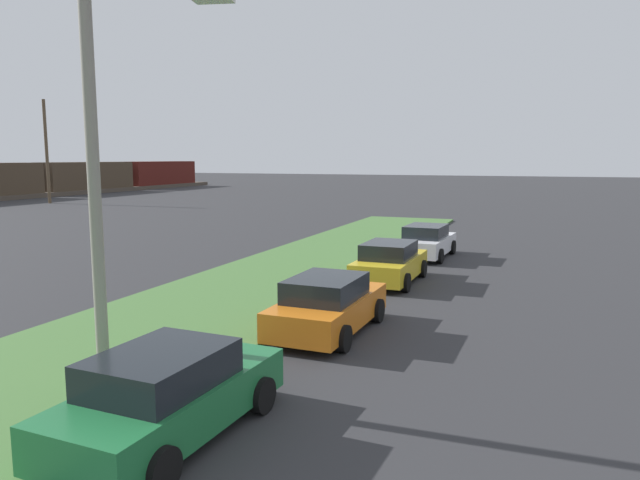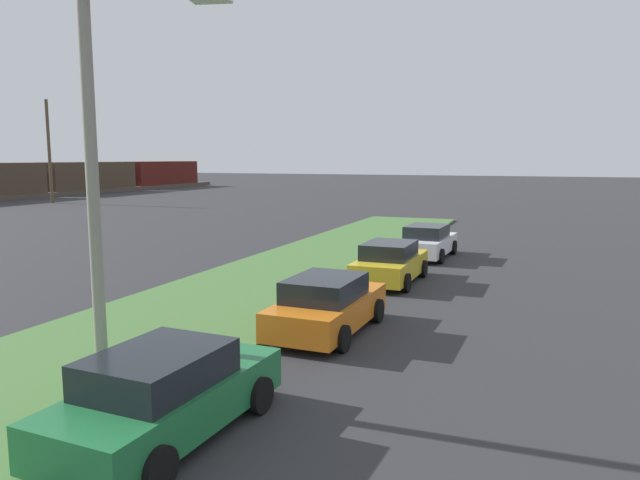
% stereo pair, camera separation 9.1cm
% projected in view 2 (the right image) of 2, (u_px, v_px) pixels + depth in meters
% --- Properties ---
extents(grass_median, '(60.00, 6.00, 0.12)m').
position_uv_depth(grass_median, '(155.00, 331.00, 14.98)').
color(grass_median, '#477238').
rests_on(grass_median, ground).
extents(parked_car_green, '(4.38, 2.18, 1.47)m').
position_uv_depth(parked_car_green, '(165.00, 394.00, 9.30)').
color(parked_car_green, '#1E6B38').
rests_on(parked_car_green, ground).
extents(parked_car_orange, '(4.34, 2.09, 1.47)m').
position_uv_depth(parked_car_orange, '(327.00, 305.00, 14.93)').
color(parked_car_orange, orange).
rests_on(parked_car_orange, ground).
extents(parked_car_yellow, '(4.31, 2.05, 1.47)m').
position_uv_depth(parked_car_yellow, '(390.00, 263.00, 20.95)').
color(parked_car_yellow, gold).
rests_on(parked_car_yellow, ground).
extents(parked_car_white, '(4.37, 2.16, 1.47)m').
position_uv_depth(parked_car_white, '(427.00, 242.00, 26.22)').
color(parked_car_white, silver).
rests_on(parked_car_white, ground).
extents(streetlight, '(0.94, 2.84, 7.50)m').
position_uv_depth(streetlight, '(109.00, 159.00, 10.97)').
color(streetlight, gray).
rests_on(streetlight, ground).
extents(distant_utility_pole, '(0.30, 0.30, 10.00)m').
position_uv_depth(distant_utility_pole, '(49.00, 152.00, 57.26)').
color(distant_utility_pole, brown).
rests_on(distant_utility_pole, ground).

